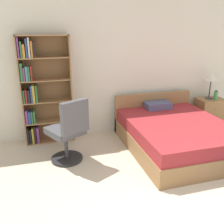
{
  "coord_description": "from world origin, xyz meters",
  "views": [
    {
      "loc": [
        -1.75,
        -1.35,
        2.02
      ],
      "look_at": [
        -0.79,
        1.98,
        0.83
      ],
      "focal_mm": 40.0,
      "sensor_mm": 36.0,
      "label": 1
    }
  ],
  "objects_px": {
    "bookshelf": "(40,91)",
    "water_bottle": "(216,96)",
    "nightstand": "(209,112)",
    "table_lamp": "(211,78)",
    "bed": "(174,134)",
    "office_chair": "(69,132)"
  },
  "relations": [
    {
      "from": "bookshelf",
      "to": "water_bottle",
      "type": "bearing_deg",
      "value": -4.33
    },
    {
      "from": "nightstand",
      "to": "water_bottle",
      "type": "xyz_separation_m",
      "value": [
        0.03,
        -0.1,
        0.39
      ]
    },
    {
      "from": "table_lamp",
      "to": "water_bottle",
      "type": "height_order",
      "value": "table_lamp"
    },
    {
      "from": "bookshelf",
      "to": "bed",
      "type": "height_order",
      "value": "bookshelf"
    },
    {
      "from": "nightstand",
      "to": "table_lamp",
      "type": "xyz_separation_m",
      "value": [
        -0.03,
        0.04,
        0.74
      ]
    },
    {
      "from": "nightstand",
      "to": "water_bottle",
      "type": "relative_size",
      "value": 2.96
    },
    {
      "from": "bed",
      "to": "office_chair",
      "type": "xyz_separation_m",
      "value": [
        -1.81,
        0.0,
        0.24
      ]
    },
    {
      "from": "bed",
      "to": "water_bottle",
      "type": "bearing_deg",
      "value": 26.79
    },
    {
      "from": "bookshelf",
      "to": "office_chair",
      "type": "height_order",
      "value": "bookshelf"
    },
    {
      "from": "bookshelf",
      "to": "bed",
      "type": "bearing_deg",
      "value": -22.52
    },
    {
      "from": "nightstand",
      "to": "bed",
      "type": "bearing_deg",
      "value": -149.28
    },
    {
      "from": "bed",
      "to": "office_chair",
      "type": "bearing_deg",
      "value": 179.99
    },
    {
      "from": "table_lamp",
      "to": "nightstand",
      "type": "bearing_deg",
      "value": -54.9
    },
    {
      "from": "bed",
      "to": "table_lamp",
      "type": "distance_m",
      "value": 1.63
    },
    {
      "from": "office_chair",
      "to": "nightstand",
      "type": "relative_size",
      "value": 1.76
    },
    {
      "from": "bed",
      "to": "table_lamp",
      "type": "bearing_deg",
      "value": 32.53
    },
    {
      "from": "bookshelf",
      "to": "table_lamp",
      "type": "height_order",
      "value": "bookshelf"
    },
    {
      "from": "office_chair",
      "to": "table_lamp",
      "type": "distance_m",
      "value": 3.16
    },
    {
      "from": "nightstand",
      "to": "table_lamp",
      "type": "distance_m",
      "value": 0.74
    },
    {
      "from": "bookshelf",
      "to": "water_bottle",
      "type": "height_order",
      "value": "bookshelf"
    },
    {
      "from": "table_lamp",
      "to": "bookshelf",
      "type": "bearing_deg",
      "value": 177.85
    },
    {
      "from": "bed",
      "to": "water_bottle",
      "type": "xyz_separation_m",
      "value": [
        1.27,
        0.64,
        0.42
      ]
    }
  ]
}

